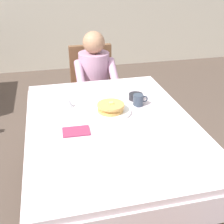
{
  "coord_description": "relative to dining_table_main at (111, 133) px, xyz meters",
  "views": [
    {
      "loc": [
        -0.38,
        -1.63,
        1.69
      ],
      "look_at": [
        0.01,
        0.04,
        0.79
      ],
      "focal_mm": 46.01,
      "sensor_mm": 36.0,
      "label": 1
    }
  ],
  "objects": [
    {
      "name": "diner_person",
      "position": [
        0.07,
        1.01,
        0.02
      ],
      "size": [
        0.4,
        0.43,
        1.12
      ],
      "rotation": [
        0.0,
        0.0,
        3.14
      ],
      "color": "#B2849E",
      "rests_on": "ground"
    },
    {
      "name": "plate_breakfast",
      "position": [
        0.03,
        0.12,
        0.1
      ],
      "size": [
        0.28,
        0.28,
        0.02
      ],
      "primitive_type": "cylinder",
      "color": "white",
      "rests_on": "dining_table_main"
    },
    {
      "name": "bowl_butter",
      "position": [
        0.26,
        0.3,
        0.11
      ],
      "size": [
        0.11,
        0.11,
        0.04
      ],
      "primitive_type": "cylinder",
      "color": "black",
      "rests_on": "dining_table_main"
    },
    {
      "name": "ground_plane",
      "position": [
        0.0,
        0.0,
        -0.65
      ],
      "size": [
        14.0,
        14.0,
        0.0
      ],
      "primitive_type": "plane",
      "color": "brown"
    },
    {
      "name": "syrup_pitcher",
      "position": [
        -0.26,
        0.28,
        0.13
      ],
      "size": [
        0.08,
        0.08,
        0.07
      ],
      "color": "silver",
      "rests_on": "dining_table_main"
    },
    {
      "name": "knife_right_of_plate",
      "position": [
        0.22,
        0.1,
        0.09
      ],
      "size": [
        0.02,
        0.2,
        0.0
      ],
      "primitive_type": "cube",
      "rotation": [
        0.0,
        0.0,
        1.58
      ],
      "color": "silver",
      "rests_on": "dining_table_main"
    },
    {
      "name": "cup_coffee",
      "position": [
        0.25,
        0.19,
        0.13
      ],
      "size": [
        0.11,
        0.08,
        0.08
      ],
      "color": "#333D4C",
      "rests_on": "dining_table_main"
    },
    {
      "name": "spoon_near_edge",
      "position": [
        0.03,
        -0.16,
        0.09
      ],
      "size": [
        0.15,
        0.02,
        0.0
      ],
      "primitive_type": "cube",
      "rotation": [
        0.0,
        0.0,
        0.05
      ],
      "color": "silver",
      "rests_on": "dining_table_main"
    },
    {
      "name": "breakfast_stack",
      "position": [
        0.03,
        0.12,
        0.13
      ],
      "size": [
        0.19,
        0.19,
        0.07
      ],
      "color": "tan",
      "rests_on": "plate_breakfast"
    },
    {
      "name": "dining_table_main",
      "position": [
        0.0,
        0.0,
        0.0
      ],
      "size": [
        1.12,
        1.52,
        0.74
      ],
      "color": "silver",
      "rests_on": "ground"
    },
    {
      "name": "fork_left_of_plate",
      "position": [
        -0.16,
        0.1,
        0.09
      ],
      "size": [
        0.03,
        0.18,
        0.0
      ],
      "primitive_type": "cube",
      "rotation": [
        0.0,
        0.0,
        1.47
      ],
      "color": "silver",
      "rests_on": "dining_table_main"
    },
    {
      "name": "chair_diner",
      "position": [
        0.07,
        1.17,
        -0.12
      ],
      "size": [
        0.44,
        0.45,
        0.93
      ],
      "rotation": [
        0.0,
        0.0,
        3.14
      ],
      "color": "brown",
      "rests_on": "ground"
    },
    {
      "name": "napkin_folded",
      "position": [
        -0.24,
        -0.08,
        0.09
      ],
      "size": [
        0.17,
        0.13,
        0.01
      ],
      "primitive_type": "cube",
      "rotation": [
        0.0,
        0.0,
        -0.04
      ],
      "color": "#8C2D4C",
      "rests_on": "dining_table_main"
    }
  ]
}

